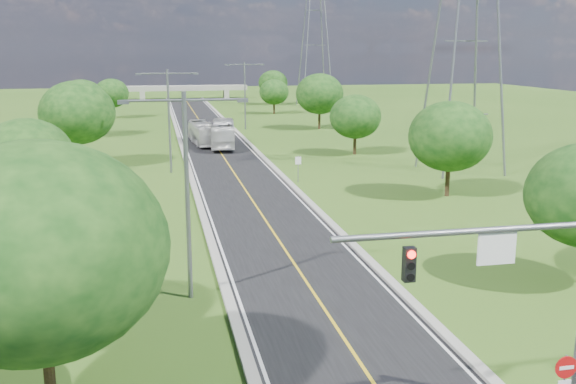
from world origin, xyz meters
The scene contains 25 objects.
ground centered at (0.00, 60.00, 0.00)m, with size 260.00×260.00×0.00m, color #315518.
road centered at (0.00, 66.00, 0.03)m, with size 8.00×150.00×0.06m, color black.
curb_left centered at (-4.25, 66.00, 0.11)m, with size 0.50×150.00×0.22m, color gray.
curb_right centered at (4.25, 66.00, 0.11)m, with size 0.50×150.00×0.22m, color gray.
signal_mast centered at (3.68, -1.00, 4.91)m, with size 8.54×0.33×7.20m.
do_not_enter_right centered at (5.00, -1.52, 1.77)m, with size 0.76×0.11×2.50m.
speed_limit_sign centered at (5.20, 37.98, 1.60)m, with size 0.55×0.09×2.40m.
overpass centered at (0.00, 140.00, 2.41)m, with size 30.00×3.00×3.20m.
streetlight_near_left centered at (-6.00, 12.00, 5.94)m, with size 5.90×0.25×10.00m.
streetlight_mid_left centered at (-6.00, 45.00, 5.94)m, with size 5.90×0.25×10.00m.
streetlight_far_right centered at (6.00, 78.00, 5.94)m, with size 5.90×0.25×10.00m.
power_tower_near centered at (22.00, 40.00, 14.01)m, with size 9.00×6.40×28.00m.
power_tower_far centered at (26.00, 115.00, 14.01)m, with size 9.00×6.40×28.00m.
tree_lb centered at (-16.00, 28.00, 4.64)m, with size 6.30×6.30×7.33m.
tree_lc centered at (-15.00, 50.00, 5.58)m, with size 7.56×7.56×8.79m.
tree_ld centered at (-17.00, 74.00, 4.95)m, with size 6.72×6.72×7.82m.
tree_le centered at (-14.50, 98.00, 4.33)m, with size 5.88×5.88×6.84m.
tree_lf centered at (-11.00, 2.00, 5.89)m, with size 7.98×7.98×9.28m.
tree_rb centered at (16.00, 30.00, 4.95)m, with size 6.72×6.72×7.82m.
tree_rc centered at (15.00, 52.00, 4.33)m, with size 5.88×5.88×6.84m.
tree_rd centered at (17.00, 76.00, 5.27)m, with size 7.14×7.14×8.30m.
tree_re centered at (14.50, 100.00, 4.02)m, with size 5.46×5.46×6.35m.
tree_rf centered at (18.00, 120.00, 4.64)m, with size 6.30×6.30×7.33m.
bus_outbound centered at (0.80, 60.55, 1.65)m, with size 2.67×11.40×3.18m, color silver.
bus_inbound centered at (-1.49, 63.31, 1.45)m, with size 2.34×10.01×2.79m, color silver.
Camera 1 is at (-7.34, -17.83, 11.90)m, focal length 40.00 mm.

